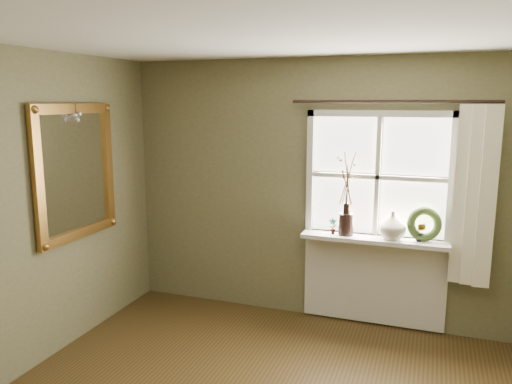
{
  "coord_description": "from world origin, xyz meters",
  "views": [
    {
      "loc": [
        1.04,
        -2.53,
        2.19
      ],
      "look_at": [
        -0.43,
        1.55,
        1.39
      ],
      "focal_mm": 35.0,
      "sensor_mm": 36.0,
      "label": 1
    }
  ],
  "objects_px": {
    "gilt_mirror": "(76,172)",
    "wreath": "(424,228)",
    "cream_vase": "(392,225)",
    "dark_jug": "(346,224)"
  },
  "relations": [
    {
      "from": "wreath",
      "to": "gilt_mirror",
      "type": "height_order",
      "value": "gilt_mirror"
    },
    {
      "from": "dark_jug",
      "to": "wreath",
      "type": "bearing_deg",
      "value": 3.24
    },
    {
      "from": "gilt_mirror",
      "to": "wreath",
      "type": "bearing_deg",
      "value": 20.2
    },
    {
      "from": "cream_vase",
      "to": "wreath",
      "type": "relative_size",
      "value": 0.83
    },
    {
      "from": "cream_vase",
      "to": "gilt_mirror",
      "type": "relative_size",
      "value": 0.22
    },
    {
      "from": "cream_vase",
      "to": "wreath",
      "type": "xyz_separation_m",
      "value": [
        0.28,
        0.04,
        -0.01
      ]
    },
    {
      "from": "dark_jug",
      "to": "cream_vase",
      "type": "distance_m",
      "value": 0.43
    },
    {
      "from": "dark_jug",
      "to": "wreath",
      "type": "xyz_separation_m",
      "value": [
        0.71,
        0.04,
        0.02
      ]
    },
    {
      "from": "gilt_mirror",
      "to": "dark_jug",
      "type": "bearing_deg",
      "value": 24.98
    },
    {
      "from": "dark_jug",
      "to": "gilt_mirror",
      "type": "relative_size",
      "value": 0.18
    }
  ]
}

